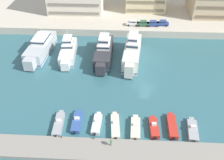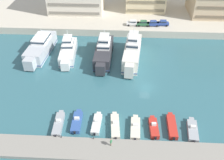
% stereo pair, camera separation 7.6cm
% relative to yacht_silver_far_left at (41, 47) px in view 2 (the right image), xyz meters
% --- Properties ---
extents(ground_plane, '(400.00, 400.00, 0.00)m').
position_rel_yacht_silver_far_left_xyz_m(ground_plane, '(30.11, -14.54, -2.05)').
color(ground_plane, '#336670').
extents(pier_dock, '(120.00, 5.04, 0.71)m').
position_rel_yacht_silver_far_left_xyz_m(pier_dock, '(30.11, -34.01, -1.70)').
color(pier_dock, gray).
rests_on(pier_dock, ground).
extents(yacht_silver_far_left, '(5.97, 18.91, 6.73)m').
position_rel_yacht_silver_far_left_xyz_m(yacht_silver_far_left, '(0.00, 0.00, 0.00)').
color(yacht_silver_far_left, silver).
rests_on(yacht_silver_far_left, ground).
extents(yacht_white_left, '(5.03, 15.61, 7.38)m').
position_rel_yacht_silver_far_left_xyz_m(yacht_white_left, '(8.40, -1.05, -0.07)').
color(yacht_white_left, white).
rests_on(yacht_white_left, ground).
extents(yacht_charcoal_mid_left, '(4.85, 17.95, 8.10)m').
position_rel_yacht_silver_far_left_xyz_m(yacht_charcoal_mid_left, '(18.79, -1.46, 0.23)').
color(yacht_charcoal_mid_left, '#333338').
rests_on(yacht_charcoal_mid_left, ground).
extents(yacht_ivory_center_left, '(5.80, 18.95, 9.12)m').
position_rel_yacht_silver_far_left_xyz_m(yacht_ivory_center_left, '(26.89, -1.96, 0.68)').
color(yacht_ivory_center_left, silver).
rests_on(yacht_ivory_center_left, ground).
extents(motorboat_grey_far_left, '(2.00, 7.17, 1.49)m').
position_rel_yacht_silver_far_left_xyz_m(motorboat_grey_far_left, '(11.59, -28.12, -1.50)').
color(motorboat_grey_far_left, '#9EA3A8').
rests_on(motorboat_grey_far_left, ground).
extents(motorboat_blue_left, '(1.96, 6.60, 1.49)m').
position_rel_yacht_silver_far_left_xyz_m(motorboat_blue_left, '(15.24, -27.23, -1.55)').
color(motorboat_blue_left, '#33569E').
rests_on(motorboat_blue_left, ground).
extents(motorboat_white_mid_left, '(1.93, 6.21, 1.36)m').
position_rel_yacht_silver_far_left_xyz_m(motorboat_white_mid_left, '(19.42, -27.59, -1.56)').
color(motorboat_white_mid_left, white).
rests_on(motorboat_white_mid_left, ground).
extents(motorboat_cream_center_left, '(2.21, 7.27, 1.51)m').
position_rel_yacht_silver_far_left_xyz_m(motorboat_cream_center_left, '(23.24, -28.00, -1.52)').
color(motorboat_cream_center_left, beige).
rests_on(motorboat_cream_center_left, ground).
extents(motorboat_cream_center, '(2.07, 6.60, 1.40)m').
position_rel_yacht_silver_far_left_xyz_m(motorboat_cream_center, '(27.36, -28.33, -1.53)').
color(motorboat_cream_center, beige).
rests_on(motorboat_cream_center, ground).
extents(motorboat_red_center_right, '(1.89, 5.98, 1.67)m').
position_rel_yacht_silver_far_left_xyz_m(motorboat_red_center_right, '(31.07, -28.08, -1.49)').
color(motorboat_red_center_right, red).
rests_on(motorboat_red_center_right, ground).
extents(motorboat_red_mid_right, '(1.77, 7.07, 1.07)m').
position_rel_yacht_silver_far_left_xyz_m(motorboat_red_mid_right, '(34.81, -27.47, -1.52)').
color(motorboat_red_mid_right, red).
rests_on(motorboat_red_mid_right, ground).
extents(motorboat_grey_right, '(2.47, 6.53, 1.59)m').
position_rel_yacht_silver_far_left_xyz_m(motorboat_grey_right, '(38.80, -28.31, -1.53)').
color(motorboat_grey_right, '#9EA3A8').
rests_on(motorboat_grey_right, ground).
extents(car_white_far_left, '(4.11, 1.93, 1.80)m').
position_rel_yacht_silver_far_left_xyz_m(car_white_far_left, '(27.21, 15.86, 1.31)').
color(car_white_far_left, white).
rests_on(car_white_far_left, quay_promenade).
extents(car_green_left, '(4.11, 1.93, 1.80)m').
position_rel_yacht_silver_far_left_xyz_m(car_green_left, '(30.68, 15.75, 1.31)').
color(car_green_left, '#2D6642').
rests_on(car_green_left, quay_promenade).
extents(car_blue_mid_left, '(4.19, 2.11, 1.80)m').
position_rel_yacht_silver_far_left_xyz_m(car_blue_mid_left, '(33.98, 15.87, 1.31)').
color(car_blue_mid_left, '#28428E').
rests_on(car_blue_mid_left, quay_promenade).
extents(car_blue_center_left, '(4.11, 1.95, 1.80)m').
position_rel_yacht_silver_far_left_xyz_m(car_blue_center_left, '(37.31, 16.36, 1.31)').
color(car_blue_center_left, '#28428E').
rests_on(car_blue_center_left, quay_promenade).
extents(pedestrian_near_edge, '(0.38, 0.64, 1.75)m').
position_rel_yacht_silver_far_left_xyz_m(pedestrian_near_edge, '(22.71, -33.07, -0.30)').
color(pedestrian_near_edge, '#7A6B56').
rests_on(pedestrian_near_edge, pier_dock).
extents(bollard_west, '(0.20, 0.20, 0.61)m').
position_rel_yacht_silver_far_left_xyz_m(bollard_west, '(12.97, -31.73, -1.01)').
color(bollard_west, '#2D2D33').
rests_on(bollard_west, pier_dock).
extents(bollard_west_mid, '(0.20, 0.20, 0.61)m').
position_rel_yacht_silver_far_left_xyz_m(bollard_west_mid, '(19.26, -31.73, -1.01)').
color(bollard_west_mid, '#2D2D33').
rests_on(bollard_west_mid, pier_dock).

